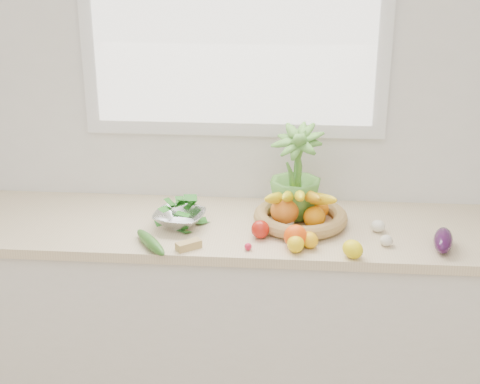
# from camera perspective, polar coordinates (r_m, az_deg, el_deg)

# --- Properties ---
(back_wall) EXTENTS (4.50, 0.02, 2.70)m
(back_wall) POSITION_cam_1_polar(r_m,az_deg,el_deg) (2.91, -0.47, 7.81)
(back_wall) COLOR white
(back_wall) RESTS_ON ground
(counter_cabinet) EXTENTS (2.20, 0.58, 0.86)m
(counter_cabinet) POSITION_cam_1_polar(r_m,az_deg,el_deg) (2.99, -0.94, -10.99)
(counter_cabinet) COLOR silver
(counter_cabinet) RESTS_ON ground
(countertop) EXTENTS (2.24, 0.62, 0.04)m
(countertop) POSITION_cam_1_polar(r_m,az_deg,el_deg) (2.78, -1.00, -3.10)
(countertop) COLOR beige
(countertop) RESTS_ON counter_cabinet
(window_frame) EXTENTS (1.30, 0.03, 1.10)m
(window_frame) POSITION_cam_1_polar(r_m,az_deg,el_deg) (2.83, -0.53, 15.64)
(window_frame) COLOR white
(window_frame) RESTS_ON back_wall
(window_pane) EXTENTS (1.18, 0.01, 0.98)m
(window_pane) POSITION_cam_1_polar(r_m,az_deg,el_deg) (2.81, -0.57, 15.60)
(window_pane) COLOR white
(window_pane) RESTS_ON window_frame
(orange_loose) EXTENTS (0.10, 0.10, 0.09)m
(orange_loose) POSITION_cam_1_polar(r_m,az_deg,el_deg) (2.56, 4.77, -3.79)
(orange_loose) COLOR #FF4C08
(orange_loose) RESTS_ON countertop
(lemon_a) EXTENTS (0.10, 0.10, 0.06)m
(lemon_a) POSITION_cam_1_polar(r_m,az_deg,el_deg) (2.57, 5.93, -4.09)
(lemon_a) COLOR #EEA50C
(lemon_a) RESTS_ON countertop
(lemon_b) EXTENTS (0.07, 0.08, 0.07)m
(lemon_b) POSITION_cam_1_polar(r_m,az_deg,el_deg) (2.53, 4.77, -4.42)
(lemon_b) COLOR yellow
(lemon_b) RESTS_ON countertop
(lemon_c) EXTENTS (0.11, 0.11, 0.07)m
(lemon_c) POSITION_cam_1_polar(r_m,az_deg,el_deg) (2.51, 9.60, -4.83)
(lemon_c) COLOR yellow
(lemon_c) RESTS_ON countertop
(apple) EXTENTS (0.09, 0.09, 0.07)m
(apple) POSITION_cam_1_polar(r_m,az_deg,el_deg) (2.63, 1.74, -3.20)
(apple) COLOR #B41B0E
(apple) RESTS_ON countertop
(ginger) EXTENTS (0.10, 0.09, 0.03)m
(ginger) POSITION_cam_1_polar(r_m,az_deg,el_deg) (2.56, -4.41, -4.55)
(ginger) COLOR tan
(ginger) RESTS_ON countertop
(garlic_a) EXTENTS (0.07, 0.07, 0.05)m
(garlic_a) POSITION_cam_1_polar(r_m,az_deg,el_deg) (2.73, 4.05, -2.62)
(garlic_a) COLOR silver
(garlic_a) RESTS_ON countertop
(garlic_b) EXTENTS (0.07, 0.07, 0.05)m
(garlic_b) POSITION_cam_1_polar(r_m,az_deg,el_deg) (2.75, 11.70, -2.86)
(garlic_b) COLOR white
(garlic_b) RESTS_ON countertop
(garlic_c) EXTENTS (0.05, 0.05, 0.04)m
(garlic_c) POSITION_cam_1_polar(r_m,az_deg,el_deg) (2.63, 12.38, -4.07)
(garlic_c) COLOR beige
(garlic_c) RESTS_ON countertop
(eggplant) EXTENTS (0.11, 0.20, 0.07)m
(eggplant) POSITION_cam_1_polar(r_m,az_deg,el_deg) (2.65, 16.95, -3.96)
(eggplant) COLOR #2E0D31
(eggplant) RESTS_ON countertop
(cucumber) EXTENTS (0.18, 0.23, 0.05)m
(cucumber) POSITION_cam_1_polar(r_m,az_deg,el_deg) (2.58, -7.65, -4.27)
(cucumber) COLOR #2B5B1A
(cucumber) RESTS_ON countertop
(radish) EXTENTS (0.03, 0.03, 0.03)m
(radish) POSITION_cam_1_polar(r_m,az_deg,el_deg) (2.54, 0.69, -4.68)
(radish) COLOR red
(radish) RESTS_ON countertop
(potted_herb) EXTENTS (0.28, 0.28, 0.39)m
(potted_herb) POSITION_cam_1_polar(r_m,az_deg,el_deg) (2.74, 4.79, 1.77)
(potted_herb) COLOR #4E8B32
(potted_herb) RESTS_ON countertop
(fruit_basket) EXTENTS (0.42, 0.42, 0.19)m
(fruit_basket) POSITION_cam_1_polar(r_m,az_deg,el_deg) (2.76, 5.12, -1.71)
(fruit_basket) COLOR #AC7E4C
(fruit_basket) RESTS_ON countertop
(colander_with_spinach) EXTENTS (0.24, 0.24, 0.11)m
(colander_with_spinach) POSITION_cam_1_polar(r_m,az_deg,el_deg) (2.73, -5.19, -1.92)
(colander_with_spinach) COLOR white
(colander_with_spinach) RESTS_ON countertop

